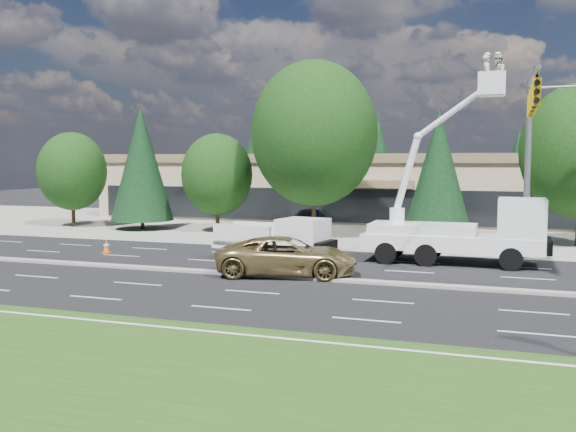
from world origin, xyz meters
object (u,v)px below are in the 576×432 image
at_px(minivan, 287,256).
at_px(signal_mast, 531,138).
at_px(bucket_truck, 466,221).
at_px(utility_pickup, 278,243).

bearing_deg(minivan, signal_mast, -69.20).
distance_m(signal_mast, bucket_truck, 4.93).
bearing_deg(bucket_truck, signal_mast, 17.27).
height_order(signal_mast, bucket_truck, bucket_truck).
xyz_separation_m(signal_mast, bucket_truck, (-2.79, -0.85, -3.97)).
bearing_deg(signal_mast, utility_pickup, -165.91).
distance_m(signal_mast, minivan, 12.94).
bearing_deg(bucket_truck, utility_pickup, -166.44).
height_order(bucket_truck, minivan, bucket_truck).
xyz_separation_m(utility_pickup, bucket_truck, (8.82, 2.07, 1.19)).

